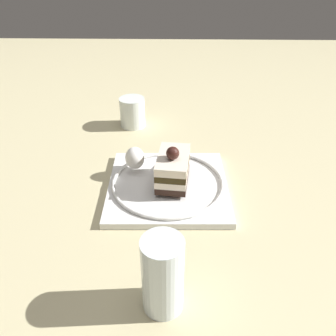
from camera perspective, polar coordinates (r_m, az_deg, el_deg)
The scene contains 7 objects.
ground_plane at distance 0.69m, azimuth 2.08°, elevation -3.94°, with size 2.40×2.40×0.00m, color #C6BB8E.
dessert_plate at distance 0.70m, azimuth 0.00°, elevation -2.76°, with size 0.24×0.24×0.02m.
cake_slice at distance 0.67m, azimuth 0.81°, elevation 0.04°, with size 0.11×0.07×0.08m.
whipped_cream_dollop at distance 0.72m, azimuth -5.38°, elevation 1.62°, with size 0.04×0.04×0.05m, color white.
fork at distance 0.76m, azimuth 0.07°, elevation 1.83°, with size 0.11×0.05×0.00m.
drink_glass_near at distance 0.48m, azimuth -0.86°, elevation -17.31°, with size 0.06×0.06×0.12m.
drink_glass_far at distance 0.93m, azimuth -5.75°, elevation 8.83°, with size 0.07×0.07×0.08m.
Camera 1 is at (-0.55, 0.01, 0.42)m, focal length 37.72 mm.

